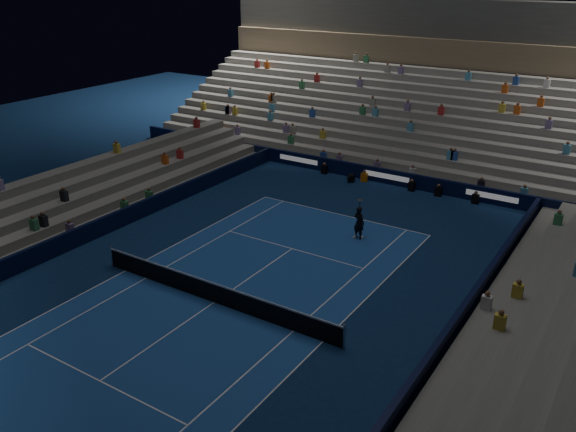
{
  "coord_description": "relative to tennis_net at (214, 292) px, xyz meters",
  "views": [
    {
      "loc": [
        14.96,
        -17.35,
        13.6
      ],
      "look_at": [
        0.0,
        6.0,
        2.0
      ],
      "focal_mm": 37.25,
      "sensor_mm": 36.0,
      "label": 1
    }
  ],
  "objects": [
    {
      "name": "sponsor_barrier_east",
      "position": [
        9.7,
        0.0,
        -0.0
      ],
      "size": [
        0.25,
        37.0,
        1.0
      ],
      "primitive_type": "cube",
      "color": "black",
      "rests_on": "ground"
    },
    {
      "name": "sponsor_barrier_far",
      "position": [
        0.0,
        18.5,
        -0.0
      ],
      "size": [
        44.0,
        0.25,
        1.0
      ],
      "primitive_type": "cube",
      "color": "black",
      "rests_on": "ground"
    },
    {
      "name": "grandstand_east",
      "position": [
        13.17,
        0.0,
        0.41
      ],
      "size": [
        5.0,
        37.0,
        2.5
      ],
      "color": "slate",
      "rests_on": "ground"
    },
    {
      "name": "grandstand_main",
      "position": [
        0.0,
        27.9,
        2.87
      ],
      "size": [
        44.0,
        15.2,
        11.2
      ],
      "color": "gray",
      "rests_on": "ground"
    },
    {
      "name": "court_surface",
      "position": [
        0.0,
        0.0,
        -0.5
      ],
      "size": [
        10.97,
        23.77,
        0.01
      ],
      "primitive_type": "cube",
      "color": "navy",
      "rests_on": "ground"
    },
    {
      "name": "tennis_net",
      "position": [
        0.0,
        0.0,
        0.0
      ],
      "size": [
        12.9,
        0.1,
        1.1
      ],
      "color": "#B2B2B7",
      "rests_on": "ground"
    },
    {
      "name": "tennis_player",
      "position": [
        2.31,
        9.45,
        0.42
      ],
      "size": [
        0.75,
        0.58,
        1.84
      ],
      "primitive_type": "imported",
      "rotation": [
        0.0,
        0.0,
        2.92
      ],
      "color": "black",
      "rests_on": "ground"
    },
    {
      "name": "sponsor_barrier_west",
      "position": [
        -9.7,
        0.0,
        -0.0
      ],
      "size": [
        0.25,
        37.0,
        1.0
      ],
      "primitive_type": "cube",
      "color": "black",
      "rests_on": "ground"
    },
    {
      "name": "ground",
      "position": [
        0.0,
        0.0,
        -0.5
      ],
      "size": [
        90.0,
        90.0,
        0.0
      ],
      "primitive_type": "plane",
      "color": "#0B2044",
      "rests_on": "ground"
    },
    {
      "name": "broadcast_camera",
      "position": [
        -2.21,
        17.45,
        -0.23
      ],
      "size": [
        0.48,
        0.88,
        0.52
      ],
      "color": "black",
      "rests_on": "ground"
    },
    {
      "name": "grandstand_west",
      "position": [
        -13.17,
        0.0,
        0.41
      ],
      "size": [
        5.0,
        37.0,
        2.5
      ],
      "color": "slate",
      "rests_on": "ground"
    }
  ]
}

